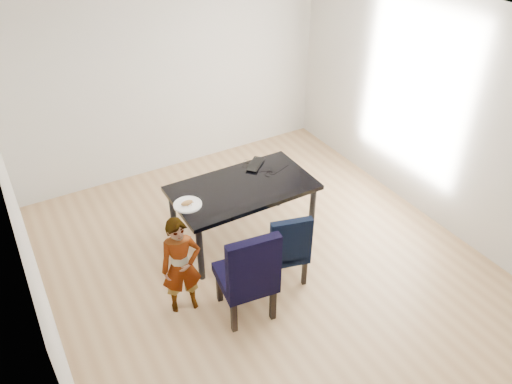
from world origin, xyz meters
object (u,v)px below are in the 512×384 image
child (181,266)px  laptop (251,164)px  chair_right (285,244)px  chair_left (245,270)px  plate (188,205)px  dining_table (243,213)px

child → laptop: (1.35, 1.00, 0.22)m
chair_right → laptop: 1.20m
chair_left → laptop: bearing=65.8°
chair_left → plate: chair_left is taller
chair_right → plate: chair_right is taller
dining_table → chair_right: bearing=-84.5°
plate → laptop: size_ratio=0.89×
chair_left → child: child is taller
chair_left → laptop: chair_left is taller
chair_left → laptop: size_ratio=3.14×
chair_left → plate: (-0.16, 0.97, 0.22)m
child → laptop: bearing=47.8°
child → chair_right: bearing=4.7°
laptop → plate: bearing=-20.7°
plate → laptop: (0.99, 0.37, 0.00)m
chair_right → laptop: bearing=93.3°
dining_table → chair_right: chair_right is taller
dining_table → chair_right: (0.07, -0.78, 0.07)m
chair_right → laptop: size_ratio=2.61×
chair_left → dining_table: bearing=69.9°
chair_right → plate: bearing=150.1°
chair_left → chair_right: (0.60, 0.21, -0.09)m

